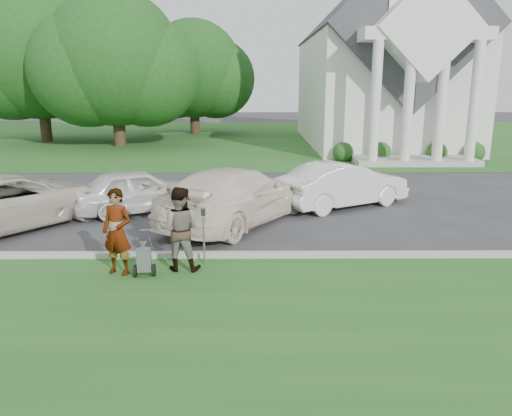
{
  "coord_description": "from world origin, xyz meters",
  "views": [
    {
      "loc": [
        0.72,
        -10.71,
        4.09
      ],
      "look_at": [
        0.77,
        0.0,
        1.37
      ],
      "focal_mm": 35.0,
      "sensor_mm": 36.0,
      "label": 1
    }
  ],
  "objects_px": {
    "tree_left": "(115,65)",
    "car_b": "(138,191)",
    "car_d": "(343,185)",
    "person_left": "(117,233)",
    "tree_back": "(193,74)",
    "person_right": "(179,229)",
    "car_c": "(235,196)",
    "car_a": "(12,201)",
    "striping_cart": "(144,260)",
    "tree_far": "(38,58)",
    "parking_meter_near": "(204,229)",
    "church": "(381,53)"
  },
  "relations": [
    {
      "from": "person_left",
      "to": "person_right",
      "type": "xyz_separation_m",
      "value": [
        1.3,
        0.25,
        -0.01
      ]
    },
    {
      "from": "person_left",
      "to": "car_b",
      "type": "relative_size",
      "value": 0.46
    },
    {
      "from": "tree_far",
      "to": "car_b",
      "type": "bearing_deg",
      "value": -61.19
    },
    {
      "from": "tree_back",
      "to": "car_c",
      "type": "xyz_separation_m",
      "value": [
        4.2,
        -26.39,
        -3.89
      ]
    },
    {
      "from": "striping_cart",
      "to": "car_a",
      "type": "relative_size",
      "value": 0.17
    },
    {
      "from": "person_left",
      "to": "car_b",
      "type": "height_order",
      "value": "person_left"
    },
    {
      "from": "tree_back",
      "to": "car_d",
      "type": "relative_size",
      "value": 2.11
    },
    {
      "from": "tree_left",
      "to": "car_a",
      "type": "xyz_separation_m",
      "value": [
        1.8,
        -18.76,
        -4.33
      ]
    },
    {
      "from": "parking_meter_near",
      "to": "person_left",
      "type": "bearing_deg",
      "value": -160.21
    },
    {
      "from": "tree_far",
      "to": "parking_meter_near",
      "type": "relative_size",
      "value": 8.72
    },
    {
      "from": "tree_far",
      "to": "tree_back",
      "type": "distance_m",
      "value": 11.22
    },
    {
      "from": "tree_back",
      "to": "church",
      "type": "bearing_deg",
      "value": -27.85
    },
    {
      "from": "person_left",
      "to": "parking_meter_near",
      "type": "height_order",
      "value": "person_left"
    },
    {
      "from": "person_right",
      "to": "car_d",
      "type": "distance_m",
      "value": 7.47
    },
    {
      "from": "car_a",
      "to": "car_c",
      "type": "distance_m",
      "value": 6.41
    },
    {
      "from": "tree_left",
      "to": "car_a",
      "type": "height_order",
      "value": "tree_left"
    },
    {
      "from": "tree_back",
      "to": "car_d",
      "type": "bearing_deg",
      "value": -72.37
    },
    {
      "from": "person_left",
      "to": "car_b",
      "type": "xyz_separation_m",
      "value": [
        -0.77,
        5.38,
        -0.24
      ]
    },
    {
      "from": "car_b",
      "to": "striping_cart",
      "type": "bearing_deg",
      "value": 166.31
    },
    {
      "from": "striping_cart",
      "to": "parking_meter_near",
      "type": "height_order",
      "value": "parking_meter_near"
    },
    {
      "from": "parking_meter_near",
      "to": "church",
      "type": "bearing_deg",
      "value": 67.65
    },
    {
      "from": "tree_left",
      "to": "car_d",
      "type": "relative_size",
      "value": 2.33
    },
    {
      "from": "car_c",
      "to": "car_d",
      "type": "relative_size",
      "value": 1.26
    },
    {
      "from": "church",
      "to": "striping_cart",
      "type": "xyz_separation_m",
      "value": [
        -10.64,
        -23.7,
        -5.58
      ]
    },
    {
      "from": "car_d",
      "to": "person_left",
      "type": "bearing_deg",
      "value": 106.35
    },
    {
      "from": "car_b",
      "to": "car_a",
      "type": "bearing_deg",
      "value": 90.45
    },
    {
      "from": "tree_far",
      "to": "person_right",
      "type": "relative_size",
      "value": 6.19
    },
    {
      "from": "striping_cart",
      "to": "car_d",
      "type": "relative_size",
      "value": 0.21
    },
    {
      "from": "car_a",
      "to": "striping_cart",
      "type": "bearing_deg",
      "value": 176.94
    },
    {
      "from": "person_right",
      "to": "car_b",
      "type": "bearing_deg",
      "value": -64.22
    },
    {
      "from": "parking_meter_near",
      "to": "car_d",
      "type": "bearing_deg",
      "value": 52.78
    },
    {
      "from": "car_a",
      "to": "car_d",
      "type": "bearing_deg",
      "value": -129.54
    },
    {
      "from": "car_b",
      "to": "car_d",
      "type": "height_order",
      "value": "car_d"
    },
    {
      "from": "striping_cart",
      "to": "parking_meter_near",
      "type": "bearing_deg",
      "value": 26.19
    },
    {
      "from": "tree_left",
      "to": "tree_back",
      "type": "relative_size",
      "value": 1.11
    },
    {
      "from": "car_a",
      "to": "car_d",
      "type": "height_order",
      "value": "car_a"
    },
    {
      "from": "person_left",
      "to": "person_right",
      "type": "distance_m",
      "value": 1.32
    },
    {
      "from": "tree_far",
      "to": "person_right",
      "type": "xyz_separation_m",
      "value": [
        13.1,
        -25.19,
        -4.75
      ]
    },
    {
      "from": "tree_left",
      "to": "striping_cart",
      "type": "relative_size",
      "value": 11.35
    },
    {
      "from": "car_a",
      "to": "person_left",
      "type": "bearing_deg",
      "value": 174.15
    },
    {
      "from": "car_b",
      "to": "tree_left",
      "type": "bearing_deg",
      "value": -11.0
    },
    {
      "from": "striping_cart",
      "to": "person_left",
      "type": "bearing_deg",
      "value": 159.89
    },
    {
      "from": "church",
      "to": "parking_meter_near",
      "type": "distance_m",
      "value": 25.3
    },
    {
      "from": "tree_left",
      "to": "person_right",
      "type": "xyz_separation_m",
      "value": [
        7.1,
        -22.19,
        -4.17
      ]
    },
    {
      "from": "tree_far",
      "to": "parking_meter_near",
      "type": "height_order",
      "value": "tree_far"
    },
    {
      "from": "tree_left",
      "to": "striping_cart",
      "type": "bearing_deg",
      "value": -74.23
    },
    {
      "from": "tree_left",
      "to": "car_b",
      "type": "distance_m",
      "value": 18.32
    },
    {
      "from": "tree_left",
      "to": "person_left",
      "type": "bearing_deg",
      "value": -75.52
    },
    {
      "from": "person_right",
      "to": "car_a",
      "type": "relative_size",
      "value": 0.33
    },
    {
      "from": "person_right",
      "to": "car_c",
      "type": "height_order",
      "value": "person_right"
    }
  ]
}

